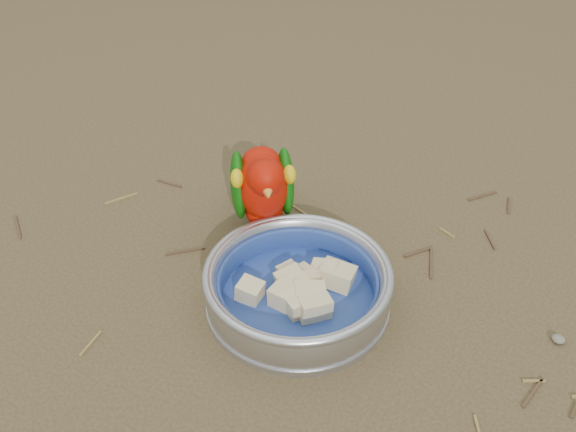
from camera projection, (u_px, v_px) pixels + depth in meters
The scene contains 6 objects.
ground at pixel (265, 332), 0.81m from camera, with size 60.00×60.00×0.00m, color #4E3F27.
food_bowl at pixel (298, 301), 0.84m from camera, with size 0.24×0.24×0.02m, color #B2B2BA.
bowl_wall at pixel (298, 284), 0.82m from camera, with size 0.24×0.24×0.04m, color #B2B2BA, non-canonical shape.
fruit_wedges at pixel (298, 288), 0.82m from camera, with size 0.14×0.14×0.03m, color beige, non-canonical shape.
lory_parrot at pixel (263, 194), 0.91m from camera, with size 0.09×0.19×0.15m, color #AB1002, non-canonical shape.
ground_debris at pixel (296, 345), 0.78m from camera, with size 0.90×0.80×0.01m, color olive, non-canonical shape.
Camera 1 is at (0.34, -0.44, 0.60)m, focal length 40.00 mm.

